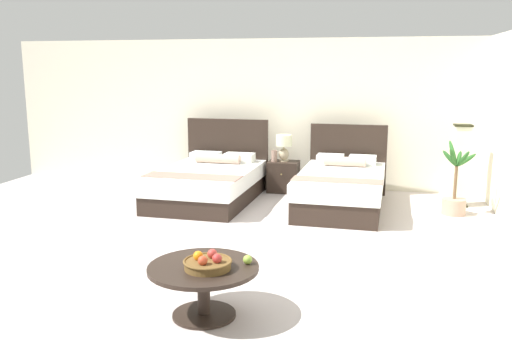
% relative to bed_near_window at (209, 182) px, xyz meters
% --- Properties ---
extents(ground_plane, '(10.13, 10.34, 0.02)m').
position_rel_bed_near_window_xyz_m(ground_plane, '(1.02, -1.99, -0.30)').
color(ground_plane, beige).
extents(wall_back, '(10.13, 0.12, 2.54)m').
position_rel_bed_near_window_xyz_m(wall_back, '(1.02, 1.38, 0.98)').
color(wall_back, '#ECE4CA').
rests_on(wall_back, ground).
extents(bed_near_window, '(1.49, 2.24, 1.19)m').
position_rel_bed_near_window_xyz_m(bed_near_window, '(0.00, 0.00, 0.00)').
color(bed_near_window, black).
rests_on(bed_near_window, ground).
extents(bed_near_corner, '(1.30, 2.18, 1.15)m').
position_rel_bed_near_window_xyz_m(bed_near_corner, '(2.05, -0.01, 0.01)').
color(bed_near_corner, black).
rests_on(bed_near_corner, ground).
extents(nightstand, '(0.51, 0.44, 0.51)m').
position_rel_bed_near_window_xyz_m(nightstand, '(1.03, 0.88, -0.04)').
color(nightstand, black).
rests_on(nightstand, ground).
extents(table_lamp, '(0.27, 0.27, 0.44)m').
position_rel_bed_near_window_xyz_m(table_lamp, '(1.03, 0.90, 0.50)').
color(table_lamp, tan).
rests_on(table_lamp, nightstand).
extents(vase, '(0.10, 0.10, 0.19)m').
position_rel_bed_near_window_xyz_m(vase, '(0.88, 0.84, 0.31)').
color(vase, '#967564').
rests_on(vase, nightstand).
extents(coffee_table, '(0.92, 0.92, 0.44)m').
position_rel_bed_near_window_xyz_m(coffee_table, '(1.16, -3.90, 0.04)').
color(coffee_table, black).
rests_on(coffee_table, ground).
extents(fruit_bowl, '(0.40, 0.40, 0.14)m').
position_rel_bed_near_window_xyz_m(fruit_bowl, '(1.22, -3.95, 0.20)').
color(fruit_bowl, brown).
rests_on(fruit_bowl, coffee_table).
extents(loose_apple, '(0.08, 0.08, 0.08)m').
position_rel_bed_near_window_xyz_m(loose_apple, '(1.51, -3.78, 0.19)').
color(loose_apple, '#8CB13D').
rests_on(loose_apple, coffee_table).
extents(floor_lamp_corner, '(0.26, 0.26, 1.23)m').
position_rel_bed_near_window_xyz_m(floor_lamp_corner, '(3.77, 0.51, 0.32)').
color(floor_lamp_corner, black).
rests_on(floor_lamp_corner, ground).
extents(potted_palm, '(0.49, 0.54, 1.05)m').
position_rel_bed_near_window_xyz_m(potted_palm, '(3.64, -0.05, -0.02)').
color(potted_palm, tan).
rests_on(potted_palm, ground).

